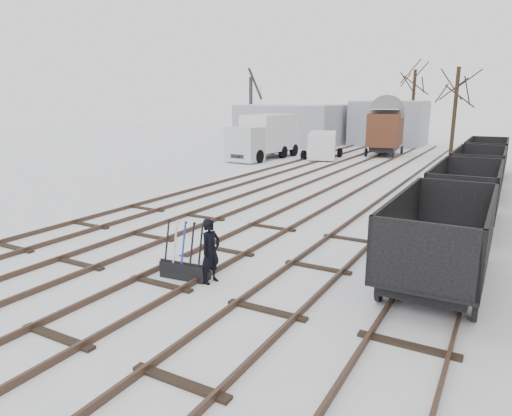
% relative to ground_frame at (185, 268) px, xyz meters
% --- Properties ---
extents(ground, '(120.00, 120.00, 0.00)m').
position_rel_ground_frame_xyz_m(ground, '(-0.24, -0.68, -0.28)').
color(ground, white).
rests_on(ground, ground).
extents(tracks, '(13.90, 52.00, 0.16)m').
position_rel_ground_frame_xyz_m(tracks, '(-0.24, 12.99, -0.21)').
color(tracks, black).
rests_on(tracks, ground).
extents(shed_left, '(10.00, 8.00, 4.10)m').
position_rel_ground_frame_xyz_m(shed_left, '(-13.24, 35.32, 1.76)').
color(shed_left, '#9AA2AD').
rests_on(shed_left, ground).
extents(shed_right, '(7.00, 6.00, 4.50)m').
position_rel_ground_frame_xyz_m(shed_right, '(-4.24, 39.32, 1.96)').
color(shed_right, '#9AA2AD').
rests_on(shed_right, ground).
extents(ground_frame, '(1.33, 0.55, 1.49)m').
position_rel_ground_frame_xyz_m(ground_frame, '(0.00, 0.00, 0.00)').
color(ground_frame, black).
rests_on(ground_frame, ground).
extents(worker, '(0.49, 0.66, 1.66)m').
position_rel_ground_frame_xyz_m(worker, '(0.75, 0.10, 0.54)').
color(worker, black).
rests_on(worker, ground).
extents(freight_wagon_a, '(2.18, 5.45, 2.23)m').
position_rel_ground_frame_xyz_m(freight_wagon_a, '(5.76, 2.82, 0.57)').
color(freight_wagon_a, black).
rests_on(freight_wagon_a, ground).
extents(freight_wagon_b, '(2.18, 5.45, 2.23)m').
position_rel_ground_frame_xyz_m(freight_wagon_b, '(5.76, 9.22, 0.57)').
color(freight_wagon_b, black).
rests_on(freight_wagon_b, ground).
extents(freight_wagon_c, '(2.18, 5.45, 2.23)m').
position_rel_ground_frame_xyz_m(freight_wagon_c, '(5.76, 15.62, 0.57)').
color(freight_wagon_c, black).
rests_on(freight_wagon_c, ground).
extents(freight_wagon_d, '(2.18, 5.45, 2.23)m').
position_rel_ground_frame_xyz_m(freight_wagon_d, '(5.76, 22.02, 0.57)').
color(freight_wagon_d, black).
rests_on(freight_wagon_d, ground).
extents(box_van_wagon, '(3.22, 5.30, 3.84)m').
position_rel_ground_frame_xyz_m(box_van_wagon, '(-2.29, 29.96, 1.96)').
color(box_van_wagon, black).
rests_on(box_van_wagon, ground).
extents(lorry, '(2.84, 7.67, 3.42)m').
position_rel_ground_frame_xyz_m(lorry, '(-10.01, 23.01, 1.48)').
color(lorry, black).
rests_on(lorry, ground).
extents(panel_van, '(3.41, 5.07, 2.06)m').
position_rel_ground_frame_xyz_m(panel_van, '(-6.08, 25.42, 0.79)').
color(panel_van, white).
rests_on(panel_van, ground).
extents(crane, '(1.81, 4.61, 7.75)m').
position_rel_ground_frame_xyz_m(crane, '(-17.24, 33.66, 1.75)').
color(crane, '#2B2B2F').
rests_on(crane, ground).
extents(tree_far_left, '(0.30, 0.30, 7.29)m').
position_rel_ground_frame_xyz_m(tree_far_left, '(-1.54, 36.73, 3.36)').
color(tree_far_left, black).
rests_on(tree_far_left, ground).
extents(tree_far_right, '(0.30, 0.30, 7.02)m').
position_rel_ground_frame_xyz_m(tree_far_right, '(2.82, 30.54, 3.23)').
color(tree_far_right, black).
rests_on(tree_far_right, ground).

